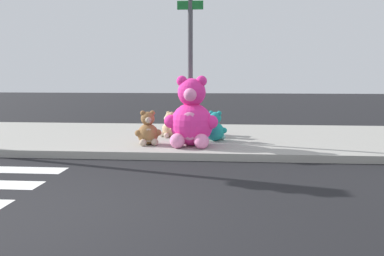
{
  "coord_description": "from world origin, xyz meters",
  "views": [
    {
      "loc": [
        1.74,
        -4.31,
        1.63
      ],
      "look_at": [
        1.1,
        3.6,
        0.55
      ],
      "focal_mm": 36.93,
      "sensor_mm": 36.0,
      "label": 1
    }
  ],
  "objects_px": {
    "sign_pole": "(190,64)",
    "plush_red": "(211,127)",
    "plush_teal": "(215,129)",
    "plush_brown": "(148,131)",
    "plush_pink_large": "(191,118)",
    "plush_tan": "(169,127)",
    "plush_lavender": "(200,123)"
  },
  "relations": [
    {
      "from": "plush_lavender",
      "to": "plush_tan",
      "type": "bearing_deg",
      "value": -144.78
    },
    {
      "from": "sign_pole",
      "to": "plush_pink_large",
      "type": "distance_m",
      "value": 1.27
    },
    {
      "from": "sign_pole",
      "to": "plush_teal",
      "type": "relative_size",
      "value": 4.74
    },
    {
      "from": "sign_pole",
      "to": "plush_teal",
      "type": "bearing_deg",
      "value": 7.89
    },
    {
      "from": "sign_pole",
      "to": "plush_red",
      "type": "xyz_separation_m",
      "value": [
        0.44,
        0.6,
        -1.46
      ]
    },
    {
      "from": "sign_pole",
      "to": "plush_lavender",
      "type": "xyz_separation_m",
      "value": [
        0.15,
        1.01,
        -1.42
      ]
    },
    {
      "from": "plush_lavender",
      "to": "plush_teal",
      "type": "bearing_deg",
      "value": -66.42
    },
    {
      "from": "plush_pink_large",
      "to": "plush_red",
      "type": "relative_size",
      "value": 2.5
    },
    {
      "from": "sign_pole",
      "to": "plush_brown",
      "type": "xyz_separation_m",
      "value": [
        -0.85,
        -0.55,
        -1.41
      ]
    },
    {
      "from": "plush_teal",
      "to": "sign_pole",
      "type": "bearing_deg",
      "value": -172.11
    },
    {
      "from": "sign_pole",
      "to": "plush_tan",
      "type": "distance_m",
      "value": 1.64
    },
    {
      "from": "plush_lavender",
      "to": "plush_red",
      "type": "distance_m",
      "value": 0.5
    },
    {
      "from": "sign_pole",
      "to": "plush_lavender",
      "type": "height_order",
      "value": "sign_pole"
    },
    {
      "from": "sign_pole",
      "to": "plush_pink_large",
      "type": "relative_size",
      "value": 2.2
    },
    {
      "from": "plush_teal",
      "to": "plush_brown",
      "type": "distance_m",
      "value": 1.54
    },
    {
      "from": "plush_teal",
      "to": "plush_brown",
      "type": "relative_size",
      "value": 0.93
    },
    {
      "from": "sign_pole",
      "to": "plush_brown",
      "type": "bearing_deg",
      "value": -147.12
    },
    {
      "from": "plush_tan",
      "to": "plush_pink_large",
      "type": "bearing_deg",
      "value": -60.82
    },
    {
      "from": "plush_lavender",
      "to": "plush_brown",
      "type": "bearing_deg",
      "value": -122.85
    },
    {
      "from": "plush_pink_large",
      "to": "plush_teal",
      "type": "height_order",
      "value": "plush_pink_large"
    },
    {
      "from": "plush_tan",
      "to": "plush_brown",
      "type": "relative_size",
      "value": 0.84
    },
    {
      "from": "plush_red",
      "to": "sign_pole",
      "type": "bearing_deg",
      "value": -126.34
    },
    {
      "from": "sign_pole",
      "to": "plush_brown",
      "type": "height_order",
      "value": "sign_pole"
    },
    {
      "from": "plush_tan",
      "to": "plush_brown",
      "type": "height_order",
      "value": "plush_brown"
    },
    {
      "from": "plush_brown",
      "to": "plush_lavender",
      "type": "xyz_separation_m",
      "value": [
        1.01,
        1.56,
        -0.01
      ]
    },
    {
      "from": "sign_pole",
      "to": "plush_brown",
      "type": "distance_m",
      "value": 1.74
    },
    {
      "from": "plush_pink_large",
      "to": "plush_red",
      "type": "distance_m",
      "value": 1.3
    },
    {
      "from": "plush_pink_large",
      "to": "plush_brown",
      "type": "distance_m",
      "value": 0.97
    },
    {
      "from": "plush_tan",
      "to": "plush_red",
      "type": "distance_m",
      "value": 0.99
    },
    {
      "from": "plush_tan",
      "to": "plush_red",
      "type": "relative_size",
      "value": 1.05
    },
    {
      "from": "plush_lavender",
      "to": "plush_pink_large",
      "type": "bearing_deg",
      "value": -92.85
    },
    {
      "from": "plush_tan",
      "to": "plush_teal",
      "type": "bearing_deg",
      "value": -21.57
    }
  ]
}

